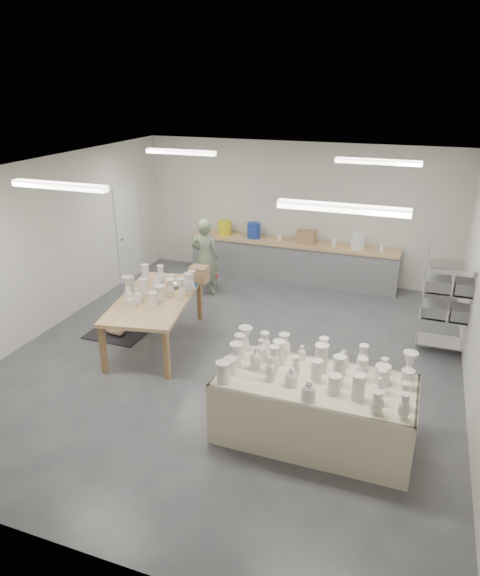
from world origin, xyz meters
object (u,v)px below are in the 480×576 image
at_px(drying_table, 313,405).
at_px(work_table, 160,294).
at_px(red_stool, 211,277).
at_px(potter, 205,257).

xyz_separation_m(drying_table, work_table, (-3.00, 1.68, 0.40)).
relative_size(work_table, red_stool, 7.44).
bearing_deg(red_stool, work_table, -86.81).
relative_size(drying_table, work_table, 0.98).
height_order(work_table, potter, potter).
xyz_separation_m(potter, red_stool, (-0.00, 0.27, -0.54)).
relative_size(drying_table, red_stool, 7.28).
bearing_deg(potter, red_stool, -101.49).
bearing_deg(drying_table, potter, 129.17).
bearing_deg(drying_table, red_stool, 127.30).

